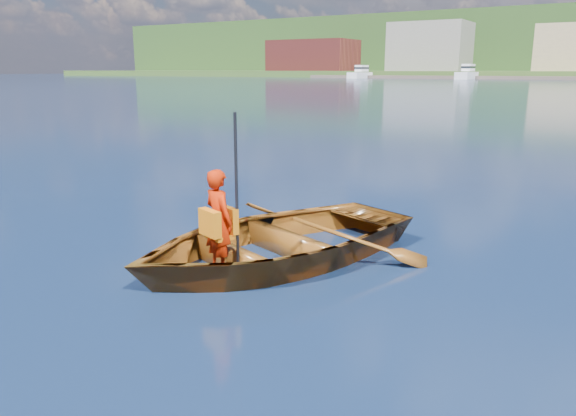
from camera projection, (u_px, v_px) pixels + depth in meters
ground at (251, 242)px, 7.97m from camera, size 600.00×600.00×0.00m
rowboat at (274, 240)px, 7.16m from camera, size 4.07×4.76×0.83m
child_paddler at (219, 221)px, 6.39m from camera, size 0.51×0.43×1.83m
hillside_trees at (517, 29)px, 221.08m from camera, size 320.46×79.61×25.65m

